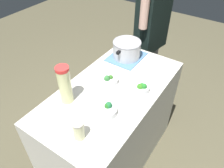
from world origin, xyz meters
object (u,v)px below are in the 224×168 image
(cooking_pot, at_px, (127,49))
(broccoli_bowl_front, at_px, (109,80))
(broccoli_bowl_center, at_px, (142,88))
(person_cook, at_px, (150,40))
(lemonade_pitcher, at_px, (65,85))
(broccoli_bowl_back, at_px, (107,110))
(mason_jar, at_px, (79,130))

(cooking_pot, height_order, broccoli_bowl_front, cooking_pot)
(broccoli_bowl_center, distance_m, person_cook, 0.86)
(cooking_pot, bearing_deg, broccoli_bowl_center, -134.28)
(broccoli_bowl_front, height_order, broccoli_bowl_center, broccoli_bowl_front)
(lemonade_pitcher, xyz_separation_m, broccoli_bowl_front, (0.34, -0.14, -0.12))
(cooking_pot, bearing_deg, broccoli_bowl_front, -169.03)
(broccoli_bowl_front, bearing_deg, cooking_pot, 10.97)
(lemonade_pitcher, relative_size, broccoli_bowl_back, 2.19)
(broccoli_bowl_front, distance_m, person_cook, 0.85)
(cooking_pot, height_order, mason_jar, cooking_pot)
(broccoli_bowl_back, bearing_deg, mason_jar, 173.77)
(cooking_pot, bearing_deg, person_cook, -2.44)
(broccoli_bowl_front, distance_m, broccoli_bowl_back, 0.33)
(cooking_pot, relative_size, broccoli_bowl_back, 2.38)
(broccoli_bowl_center, height_order, person_cook, person_cook)
(broccoli_bowl_front, bearing_deg, mason_jar, -164.65)
(broccoli_bowl_back, relative_size, person_cook, 0.08)
(mason_jar, height_order, broccoli_bowl_center, mason_jar)
(cooking_pot, height_order, person_cook, person_cook)
(person_cook, bearing_deg, broccoli_bowl_back, -168.42)
(cooking_pot, xyz_separation_m, person_cook, (0.46, -0.02, -0.12))
(mason_jar, distance_m, broccoli_bowl_back, 0.26)
(broccoli_bowl_back, bearing_deg, broccoli_bowl_front, 31.88)
(lemonade_pitcher, xyz_separation_m, person_cook, (1.19, -0.08, -0.18))
(broccoli_bowl_front, relative_size, broccoli_bowl_center, 1.26)
(mason_jar, xyz_separation_m, broccoli_bowl_front, (0.54, 0.15, -0.04))
(person_cook, bearing_deg, mason_jar, -171.65)
(mason_jar, relative_size, person_cook, 0.08)
(broccoli_bowl_center, relative_size, person_cook, 0.07)
(cooking_pot, distance_m, broccoli_bowl_center, 0.48)
(broccoli_bowl_back, bearing_deg, broccoli_bowl_center, -14.80)
(broccoli_bowl_front, bearing_deg, broccoli_bowl_center, -78.32)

